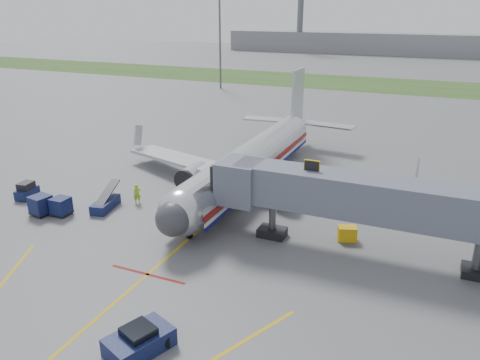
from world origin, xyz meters
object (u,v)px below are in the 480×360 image
at_px(ramp_worker, 137,194).
at_px(pushback_tug, 139,341).
at_px(belt_loader, 106,204).
at_px(baggage_tug, 27,191).
at_px(airliner, 252,161).

bearing_deg(ramp_worker, pushback_tug, -98.46).
height_order(pushback_tug, ramp_worker, ramp_worker).
relative_size(pushback_tug, ramp_worker, 2.17).
height_order(pushback_tug, belt_loader, belt_loader).
xyz_separation_m(belt_loader, ramp_worker, (1.93, 2.28, 0.42)).
bearing_deg(ramp_worker, belt_loader, -174.07).
xyz_separation_m(pushback_tug, ramp_worker, (-12.08, 16.98, 0.32)).
xyz_separation_m(baggage_tug, ramp_worker, (10.66, 3.22, 0.22)).
bearing_deg(belt_loader, pushback_tug, -46.37).
bearing_deg(airliner, ramp_worker, -132.17).
distance_m(baggage_tug, ramp_worker, 11.14).
height_order(baggage_tug, belt_loader, belt_loader).
distance_m(airliner, baggage_tug, 22.42).
height_order(airliner, baggage_tug, airliner).
relative_size(airliner, pushback_tug, 8.79).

